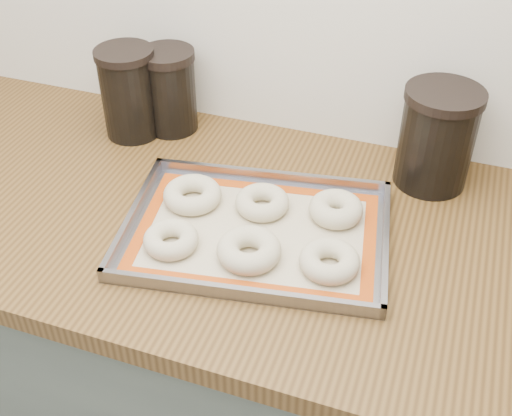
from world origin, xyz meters
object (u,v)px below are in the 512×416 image
at_px(baking_tray, 256,232).
at_px(canister_mid, 169,90).
at_px(bagel_front_left, 171,240).
at_px(bagel_front_right, 329,261).
at_px(bagel_front_mid, 249,250).
at_px(bagel_back_mid, 262,202).
at_px(canister_left, 129,93).
at_px(bagel_back_right, 336,209).
at_px(bagel_back_left, 192,195).
at_px(canister_right, 437,137).

xyz_separation_m(baking_tray, canister_mid, (-0.30, 0.28, 0.08)).
distance_m(bagel_front_left, bagel_front_right, 0.27).
distance_m(bagel_front_mid, bagel_back_mid, 0.13).
bearing_deg(baking_tray, canister_left, 147.25).
bearing_deg(bagel_front_mid, bagel_front_left, -172.92).
xyz_separation_m(bagel_front_left, bagel_front_right, (0.27, 0.04, 0.00)).
relative_size(baking_tray, bagel_back_mid, 5.10).
bearing_deg(bagel_back_right, bagel_back_left, -170.36).
bearing_deg(canister_right, canister_mid, 178.41).
bearing_deg(bagel_back_right, bagel_front_mid, -125.56).
relative_size(bagel_back_mid, bagel_back_right, 1.01).
relative_size(canister_mid, canister_right, 0.92).
bearing_deg(bagel_back_left, bagel_front_mid, -36.03).
distance_m(bagel_back_left, canister_right, 0.47).
bearing_deg(bagel_back_right, canister_left, 163.21).
distance_m(bagel_front_left, canister_mid, 0.41).
bearing_deg(canister_mid, canister_right, -1.59).
xyz_separation_m(bagel_back_left, canister_mid, (-0.15, 0.24, 0.07)).
relative_size(bagel_front_right, bagel_back_mid, 1.01).
bearing_deg(bagel_front_left, bagel_back_mid, 52.72).
xyz_separation_m(baking_tray, bagel_back_right, (0.12, 0.09, 0.02)).
xyz_separation_m(canister_mid, canister_right, (0.56, -0.02, 0.01)).
height_order(bagel_front_right, canister_mid, canister_mid).
xyz_separation_m(bagel_front_left, canister_mid, (-0.17, 0.37, 0.07)).
bearing_deg(bagel_front_left, bagel_front_right, 7.82).
height_order(bagel_front_left, bagel_back_mid, same).
bearing_deg(canister_left, bagel_back_mid, -25.57).
relative_size(bagel_front_right, canister_mid, 0.56).
xyz_separation_m(bagel_back_mid, canister_mid, (-0.28, 0.22, 0.07)).
bearing_deg(bagel_back_left, canister_mid, 122.82).
xyz_separation_m(bagel_front_left, bagel_back_mid, (0.11, 0.15, 0.00)).
xyz_separation_m(bagel_front_mid, bagel_back_mid, (-0.02, 0.13, -0.00)).
bearing_deg(bagel_front_mid, bagel_back_mid, 99.42).
relative_size(bagel_front_mid, bagel_back_right, 1.11).
bearing_deg(canister_left, canister_right, 2.92).
distance_m(bagel_back_right, canister_left, 0.52).
height_order(bagel_back_left, bagel_back_right, bagel_back_right).
height_order(canister_left, canister_right, canister_right).
height_order(bagel_front_left, bagel_front_right, bagel_front_right).
xyz_separation_m(bagel_front_left, bagel_back_right, (0.25, 0.17, 0.00)).
bearing_deg(bagel_front_left, canister_mid, 114.95).
bearing_deg(baking_tray, bagel_back_left, 162.82).
bearing_deg(baking_tray, canister_right, 45.13).
relative_size(bagel_front_mid, canister_mid, 0.60).
height_order(bagel_back_mid, canister_mid, canister_mid).
xyz_separation_m(bagel_back_left, bagel_back_right, (0.26, 0.04, 0.00)).
distance_m(baking_tray, bagel_front_mid, 0.07).
bearing_deg(bagel_back_left, canister_left, 139.56).
bearing_deg(bagel_front_left, baking_tray, 33.91).
distance_m(bagel_back_mid, bagel_back_right, 0.13).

